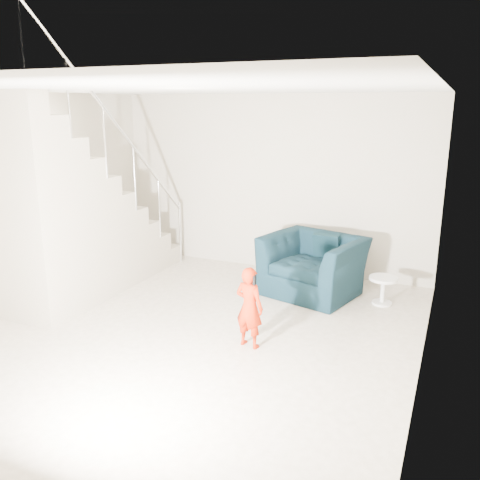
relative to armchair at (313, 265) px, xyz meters
The scene contains 12 objects.
floor 2.15m from the armchair, 116.44° to the right, with size 5.50×5.50×0.00m, color gray.
ceiling 3.12m from the armchair, 116.44° to the right, with size 5.50×5.50×0.00m, color silver.
back_wall 1.59m from the armchair, 137.77° to the left, with size 5.00×5.00×0.00m, color #ACA58C.
left_wall 4.04m from the armchair, 151.17° to the right, with size 5.50×5.50×0.00m, color #ACA58C.
right_wall 2.63m from the armchair, 50.57° to the right, with size 5.50×5.50×0.00m, color #ACA58C.
armchair is the anchor object (origin of this frame).
toddler 1.84m from the armchair, 95.98° to the right, with size 0.33×0.22×0.90m, color #A02E05.
side_table 0.97m from the armchair, ahead, with size 0.37×0.37×0.37m.
staircase 3.28m from the armchair, 155.45° to the right, with size 1.02×3.03×3.62m.
cushion 0.35m from the armchair, 63.41° to the left, with size 0.36×0.10×0.34m, color black.
throw 0.56m from the armchair, behind, with size 0.05×0.47×0.53m, color black.
phone 1.92m from the armchair, 93.50° to the right, with size 0.02×0.05×0.10m, color black.
Camera 1 is at (2.67, -4.60, 2.55)m, focal length 38.00 mm.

